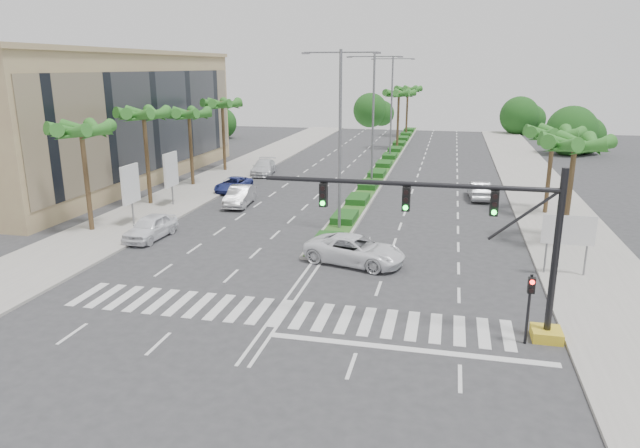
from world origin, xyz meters
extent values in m
plane|color=#333335|center=(0.00, 0.00, 0.00)|extent=(160.00, 160.00, 0.00)
cube|color=gray|center=(15.20, 20.00, 0.07)|extent=(6.00, 120.00, 0.15)
cube|color=gray|center=(-15.20, 20.00, 0.07)|extent=(6.00, 120.00, 0.15)
cube|color=gray|center=(0.00, 45.00, 0.10)|extent=(2.20, 75.00, 0.20)
cube|color=#24541C|center=(0.00, 45.00, 0.22)|extent=(1.80, 75.00, 0.04)
cube|color=tan|center=(-26.00, 26.00, 6.00)|extent=(12.00, 36.00, 12.00)
cube|color=gold|center=(11.50, 0.00, 0.23)|extent=(1.20, 1.20, 0.45)
cylinder|color=black|center=(11.50, 0.00, 3.70)|extent=(0.28, 0.28, 7.00)
cylinder|color=black|center=(5.50, 0.00, 6.30)|extent=(12.00, 0.20, 0.20)
cylinder|color=black|center=(10.10, 0.00, 5.20)|extent=(2.53, 0.12, 2.15)
cube|color=black|center=(9.00, 0.00, 5.65)|extent=(0.32, 0.24, 1.00)
cylinder|color=#19E533|center=(9.00, -0.14, 5.33)|extent=(0.20, 0.06, 0.20)
cube|color=black|center=(5.50, 0.00, 5.65)|extent=(0.32, 0.24, 1.00)
cylinder|color=#19E533|center=(5.50, -0.14, 5.33)|extent=(0.20, 0.06, 0.20)
cube|color=black|center=(2.00, 0.00, 5.65)|extent=(0.32, 0.24, 1.00)
cylinder|color=#19E533|center=(2.00, -0.14, 5.33)|extent=(0.20, 0.06, 0.20)
cylinder|color=black|center=(10.60, -0.60, 1.50)|extent=(0.12, 0.12, 3.00)
cube|color=black|center=(10.60, -0.75, 2.60)|extent=(0.28, 0.22, 0.65)
cylinder|color=red|center=(10.60, -0.88, 2.78)|extent=(0.18, 0.05, 0.18)
cylinder|color=slate|center=(12.50, 8.00, 1.40)|extent=(0.10, 0.10, 2.80)
cylinder|color=slate|center=(14.50, 8.00, 1.40)|extent=(0.10, 0.10, 2.80)
cube|color=#0C6638|center=(13.50, 8.00, 2.60)|extent=(2.60, 0.08, 1.50)
cube|color=white|center=(13.50, 7.95, 2.60)|extent=(2.70, 0.02, 1.60)
cylinder|color=slate|center=(-14.50, 12.00, 1.40)|extent=(0.12, 0.12, 2.80)
cube|color=white|center=(-14.50, 12.00, 3.00)|extent=(0.18, 2.10, 2.70)
cube|color=#D8594C|center=(-14.50, 12.00, 3.00)|extent=(0.12, 2.00, 2.60)
cylinder|color=slate|center=(-14.50, 18.00, 1.40)|extent=(0.12, 0.12, 2.80)
cube|color=white|center=(-14.50, 18.00, 3.00)|extent=(0.18, 2.10, 2.70)
cube|color=#D8594C|center=(-14.50, 18.00, 3.00)|extent=(0.12, 2.00, 2.60)
cylinder|color=brown|center=(-16.50, 10.00, 3.50)|extent=(0.32, 0.32, 7.00)
sphere|color=brown|center=(-16.50, 10.00, 6.90)|extent=(0.70, 0.70, 0.70)
cone|color=#276B22|center=(-15.40, 10.00, 6.80)|extent=(0.90, 3.62, 1.50)
cone|color=#276B22|center=(-15.81, 10.86, 6.80)|extent=(3.39, 2.96, 1.50)
cone|color=#276B22|center=(-16.74, 11.07, 6.80)|extent=(3.73, 1.68, 1.50)
cone|color=#276B22|center=(-17.49, 10.48, 6.80)|extent=(2.38, 3.65, 1.50)
cone|color=#276B22|center=(-17.49, 9.52, 6.80)|extent=(2.38, 3.65, 1.50)
cone|color=#276B22|center=(-16.74, 8.93, 6.80)|extent=(3.73, 1.68, 1.50)
cone|color=#276B22|center=(-15.81, 9.14, 6.80)|extent=(3.39, 2.96, 1.50)
cylinder|color=brown|center=(-16.50, 18.00, 3.70)|extent=(0.32, 0.32, 7.40)
sphere|color=brown|center=(-16.50, 18.00, 7.30)|extent=(0.70, 0.70, 0.70)
cone|color=#276B22|center=(-15.40, 18.00, 7.20)|extent=(0.90, 3.62, 1.50)
cone|color=#276B22|center=(-15.81, 18.86, 7.20)|extent=(3.39, 2.96, 1.50)
cone|color=#276B22|center=(-16.74, 19.07, 7.20)|extent=(3.73, 1.68, 1.50)
cone|color=#276B22|center=(-17.49, 18.48, 7.20)|extent=(2.38, 3.65, 1.50)
cone|color=#276B22|center=(-17.49, 17.52, 7.20)|extent=(2.38, 3.65, 1.50)
cone|color=#276B22|center=(-16.74, 16.93, 7.20)|extent=(3.73, 1.68, 1.50)
cone|color=#276B22|center=(-15.81, 17.14, 7.20)|extent=(3.39, 2.96, 1.50)
cylinder|color=brown|center=(-16.50, 26.00, 3.40)|extent=(0.32, 0.32, 6.80)
sphere|color=brown|center=(-16.50, 26.00, 6.70)|extent=(0.70, 0.70, 0.70)
cone|color=#276B22|center=(-15.40, 26.00, 6.60)|extent=(0.90, 3.62, 1.50)
cone|color=#276B22|center=(-15.81, 26.86, 6.60)|extent=(3.39, 2.96, 1.50)
cone|color=#276B22|center=(-16.74, 27.07, 6.60)|extent=(3.73, 1.68, 1.50)
cone|color=#276B22|center=(-17.49, 26.48, 6.60)|extent=(2.38, 3.65, 1.50)
cone|color=#276B22|center=(-17.49, 25.52, 6.60)|extent=(2.38, 3.65, 1.50)
cone|color=#276B22|center=(-16.74, 24.93, 6.60)|extent=(3.73, 1.68, 1.50)
cone|color=#276B22|center=(-15.81, 25.14, 6.60)|extent=(3.39, 2.96, 1.50)
cylinder|color=brown|center=(-16.50, 34.00, 3.60)|extent=(0.32, 0.32, 7.20)
sphere|color=brown|center=(-16.50, 34.00, 7.10)|extent=(0.70, 0.70, 0.70)
cone|color=#276B22|center=(-15.40, 34.00, 7.00)|extent=(0.90, 3.62, 1.50)
cone|color=#276B22|center=(-15.81, 34.86, 7.00)|extent=(3.39, 2.96, 1.50)
cone|color=#276B22|center=(-16.74, 35.07, 7.00)|extent=(3.73, 1.68, 1.50)
cone|color=#276B22|center=(-17.49, 34.48, 7.00)|extent=(2.38, 3.65, 1.50)
cone|color=#276B22|center=(-17.49, 33.52, 7.00)|extent=(2.38, 3.65, 1.50)
cone|color=#276B22|center=(-16.74, 32.93, 7.00)|extent=(3.73, 1.68, 1.50)
cone|color=#276B22|center=(-15.81, 33.14, 7.00)|extent=(3.39, 2.96, 1.50)
cylinder|color=brown|center=(14.50, 14.00, 3.25)|extent=(0.32, 0.32, 6.50)
sphere|color=brown|center=(14.50, 14.00, 6.40)|extent=(0.70, 0.70, 0.70)
cone|color=#276B22|center=(15.60, 14.00, 6.30)|extent=(0.90, 3.62, 1.50)
cone|color=#276B22|center=(15.19, 14.86, 6.30)|extent=(3.39, 2.96, 1.50)
cone|color=#276B22|center=(14.26, 15.07, 6.30)|extent=(3.73, 1.68, 1.50)
cone|color=#276B22|center=(13.51, 14.48, 6.30)|extent=(2.38, 3.65, 1.50)
cone|color=#276B22|center=(13.51, 13.52, 6.30)|extent=(2.38, 3.65, 1.50)
cone|color=#276B22|center=(14.26, 12.93, 6.30)|extent=(3.73, 1.68, 1.50)
cone|color=#276B22|center=(15.19, 13.14, 6.30)|extent=(3.39, 2.96, 1.50)
cylinder|color=brown|center=(14.50, 22.00, 3.10)|extent=(0.32, 0.32, 6.20)
sphere|color=brown|center=(14.50, 22.00, 6.10)|extent=(0.70, 0.70, 0.70)
cone|color=#276B22|center=(15.60, 22.00, 6.00)|extent=(0.90, 3.62, 1.50)
cone|color=#276B22|center=(15.19, 22.86, 6.00)|extent=(3.39, 2.96, 1.50)
cone|color=#276B22|center=(14.26, 23.07, 6.00)|extent=(3.73, 1.68, 1.50)
cone|color=#276B22|center=(13.51, 22.48, 6.00)|extent=(2.38, 3.65, 1.50)
cone|color=#276B22|center=(13.51, 21.52, 6.00)|extent=(2.38, 3.65, 1.50)
cone|color=#276B22|center=(14.26, 20.93, 6.00)|extent=(3.73, 1.68, 1.50)
cone|color=#276B22|center=(15.19, 21.14, 6.00)|extent=(3.39, 2.96, 1.50)
cylinder|color=brown|center=(0.00, 55.00, 3.75)|extent=(0.32, 0.32, 7.50)
sphere|color=brown|center=(0.00, 55.00, 7.40)|extent=(0.70, 0.70, 0.70)
cone|color=#276B22|center=(1.10, 55.00, 7.30)|extent=(0.90, 3.62, 1.50)
cone|color=#276B22|center=(0.69, 55.86, 7.30)|extent=(3.39, 2.96, 1.50)
cone|color=#276B22|center=(-0.24, 56.07, 7.30)|extent=(3.73, 1.68, 1.50)
cone|color=#276B22|center=(-0.99, 55.48, 7.30)|extent=(2.38, 3.65, 1.50)
cone|color=#276B22|center=(-0.99, 54.52, 7.30)|extent=(2.38, 3.65, 1.50)
cone|color=#276B22|center=(-0.24, 53.93, 7.30)|extent=(3.73, 1.68, 1.50)
cone|color=#276B22|center=(0.69, 54.14, 7.30)|extent=(3.39, 2.96, 1.50)
cylinder|color=brown|center=(0.00, 70.00, 3.75)|extent=(0.32, 0.32, 7.50)
sphere|color=brown|center=(0.00, 70.00, 7.40)|extent=(0.70, 0.70, 0.70)
cone|color=#276B22|center=(1.10, 70.00, 7.30)|extent=(0.90, 3.62, 1.50)
cone|color=#276B22|center=(0.69, 70.86, 7.30)|extent=(3.39, 2.96, 1.50)
cone|color=#276B22|center=(-0.24, 71.07, 7.30)|extent=(3.73, 1.68, 1.50)
cone|color=#276B22|center=(-0.99, 70.48, 7.30)|extent=(2.38, 3.65, 1.50)
cone|color=#276B22|center=(-0.99, 69.52, 7.30)|extent=(2.38, 3.65, 1.50)
cone|color=#276B22|center=(-0.24, 68.93, 7.30)|extent=(3.73, 1.68, 1.50)
cone|color=#276B22|center=(0.69, 69.14, 7.30)|extent=(3.39, 2.96, 1.50)
cylinder|color=slate|center=(0.00, 14.00, 6.00)|extent=(0.20, 0.20, 12.00)
cylinder|color=slate|center=(-1.20, 14.00, 11.80)|extent=(2.40, 0.10, 0.10)
cylinder|color=slate|center=(1.20, 14.00, 11.80)|extent=(2.40, 0.10, 0.10)
cube|color=slate|center=(-2.30, 14.00, 11.75)|extent=(0.50, 0.25, 0.12)
cube|color=slate|center=(2.30, 14.00, 11.75)|extent=(0.50, 0.25, 0.12)
cylinder|color=slate|center=(0.00, 30.00, 6.00)|extent=(0.20, 0.20, 12.00)
cylinder|color=slate|center=(-1.20, 30.00, 11.80)|extent=(2.40, 0.10, 0.10)
cylinder|color=slate|center=(1.20, 30.00, 11.80)|extent=(2.40, 0.10, 0.10)
cube|color=slate|center=(-2.30, 30.00, 11.75)|extent=(0.50, 0.25, 0.12)
cube|color=slate|center=(2.30, 30.00, 11.75)|extent=(0.50, 0.25, 0.12)
cylinder|color=slate|center=(0.00, 46.00, 6.00)|extent=(0.20, 0.20, 12.00)
cylinder|color=slate|center=(-1.20, 46.00, 11.80)|extent=(2.40, 0.10, 0.10)
cylinder|color=slate|center=(1.20, 46.00, 11.80)|extent=(2.40, 0.10, 0.10)
cube|color=slate|center=(-2.30, 46.00, 11.75)|extent=(0.50, 0.25, 0.12)
cube|color=slate|center=(2.30, 46.00, 11.75)|extent=(0.50, 0.25, 0.12)
imported|color=white|center=(-11.70, 9.37, 0.78)|extent=(2.08, 4.69, 1.57)
imported|color=#A6A5AA|center=(-9.29, 19.45, 0.79)|extent=(2.11, 4.93, 1.58)
imported|color=navy|center=(-11.80, 24.44, 0.63)|extent=(2.53, 4.74, 1.27)
imported|color=silver|center=(-11.80, 33.04, 0.76)|extent=(2.81, 5.45, 1.51)
imported|color=white|center=(2.18, 7.56, 0.80)|extent=(6.27, 4.07, 1.61)
imported|color=#A4A5A9|center=(9.75, 26.22, 0.76)|extent=(1.98, 4.75, 1.53)
camera|label=1|loc=(7.17, -23.09, 10.93)|focal=32.00mm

